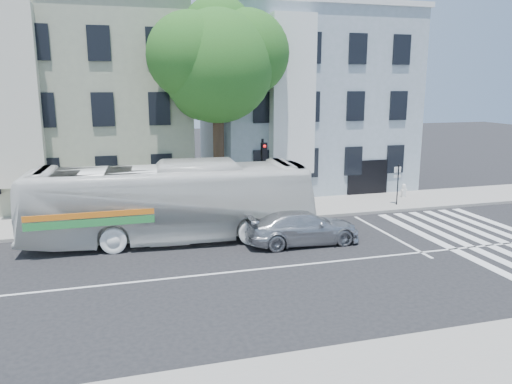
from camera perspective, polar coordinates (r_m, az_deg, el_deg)
name	(u,v)px	position (r m, az deg, el deg)	size (l,w,h in m)	color
ground	(267,268)	(18.56, 1.29, -8.73)	(120.00, 120.00, 0.00)	black
sidewalk_far	(222,214)	(25.93, -3.95, -2.47)	(80.00, 4.00, 0.15)	gray
building_left	(79,104)	(31.63, -19.54, 9.46)	(12.00, 10.00, 11.00)	gray
building_right	(301,102)	(33.83, 5.22, 10.23)	(12.00, 10.00, 11.00)	#879AA1
street_tree	(217,60)	(25.85, -4.43, 14.83)	(7.30, 5.90, 11.10)	#2D2116
bus	(171,202)	(21.64, -9.70, -1.14)	(12.22, 2.86, 3.40)	white
sedan	(302,227)	(21.27, 5.31, -4.00)	(4.93, 2.00, 1.43)	#B6B8BE
hedge	(159,217)	(24.04, -11.03, -2.81)	(8.50, 0.84, 0.70)	#23611F
traffic_signal	(263,167)	(25.15, 0.81, 2.89)	(0.41, 0.52, 3.97)	black
fire_hydrant	(404,190)	(30.55, 16.53, 0.21)	(0.44, 0.25, 0.78)	silver
far_sign_pole	(398,179)	(28.26, 15.88, 1.47)	(0.41, 0.16, 2.25)	black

